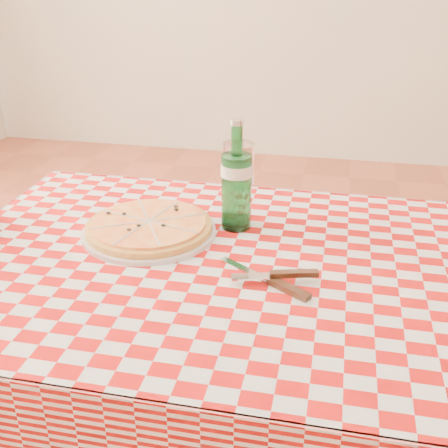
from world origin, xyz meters
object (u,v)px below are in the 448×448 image
Objects in this scene: water_bottle at (236,175)px; pizza_plate at (149,226)px; wine_glass at (238,181)px; dining_table at (227,298)px.

pizza_plate is at bearing -157.50° from water_bottle.
pizza_plate is 1.64× the size of wine_glass.
dining_table is 0.29m from water_bottle.
dining_table is at bearing -23.42° from pizza_plate.
dining_table is 4.41× the size of water_bottle.
dining_table is 0.30m from wine_glass.
water_bottle reaches higher than wine_glass.
pizza_plate is (-0.21, 0.09, 0.12)m from dining_table.
pizza_plate is at bearing 156.58° from dining_table.
dining_table is 0.26m from pizza_plate.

